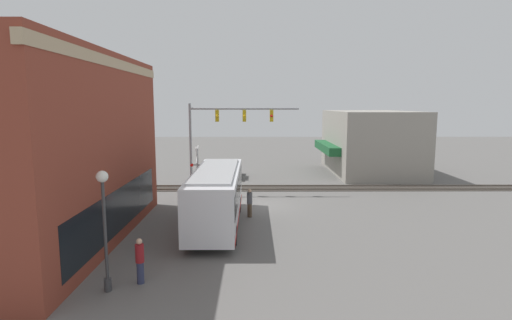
{
  "coord_description": "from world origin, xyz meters",
  "views": [
    {
      "loc": [
        -27.0,
        0.65,
        7.01
      ],
      "look_at": [
        4.54,
        0.47,
        2.62
      ],
      "focal_mm": 28.0,
      "sensor_mm": 36.0,
      "label": 1
    }
  ],
  "objects": [
    {
      "name": "traffic_signal_gantry",
      "position": [
        3.95,
        2.98,
        5.31
      ],
      "size": [
        0.42,
        8.51,
        7.1
      ],
      "color": "gray",
      "rests_on": "ground"
    },
    {
      "name": "city_bus",
      "position": [
        -4.44,
        2.8,
        1.84
      ],
      "size": [
        10.19,
        2.59,
        3.34
      ],
      "color": "silver",
      "rests_on": "ground"
    },
    {
      "name": "ground_plane",
      "position": [
        0.0,
        0.0,
        0.0
      ],
      "size": [
        120.0,
        120.0,
        0.0
      ],
      "primitive_type": "plane",
      "color": "#605E5B"
    },
    {
      "name": "pedestrian_by_lamp",
      "position": [
        -12.02,
        5.13,
        0.94
      ],
      "size": [
        0.34,
        0.34,
        1.83
      ],
      "color": "#2D3351",
      "rests_on": "ground"
    },
    {
      "name": "pedestrian_near_bus",
      "position": [
        -2.66,
        0.91,
        0.93
      ],
      "size": [
        0.34,
        0.34,
        1.8
      ],
      "color": "#473828",
      "rests_on": "ground"
    },
    {
      "name": "parked_car_white",
      "position": [
        11.05,
        2.8,
        0.68
      ],
      "size": [
        4.41,
        1.82,
        1.46
      ],
      "color": "silver",
      "rests_on": "ground"
    },
    {
      "name": "streetlamp",
      "position": [
        -12.67,
        6.19,
        2.77
      ],
      "size": [
        0.44,
        0.44,
        4.63
      ],
      "color": "#38383A",
      "rests_on": "ground"
    },
    {
      "name": "crossing_signal",
      "position": [
        4.0,
        5.08,
        2.3
      ],
      "size": [
        1.41,
        1.18,
        3.81
      ],
      "color": "gray",
      "rests_on": "ground"
    },
    {
      "name": "shop_building",
      "position": [
        14.07,
        -11.35,
        3.17
      ],
      "size": [
        12.72,
        8.98,
        6.35
      ],
      "color": "gray",
      "rests_on": "ground"
    },
    {
      "name": "rail_track_near",
      "position": [
        6.0,
        0.0,
        0.03
      ],
      "size": [
        2.6,
        60.0,
        0.15
      ],
      "color": "#332D28",
      "rests_on": "ground"
    },
    {
      "name": "brick_building",
      "position": [
        -7.07,
        12.77,
        4.79
      ],
      "size": [
        15.55,
        10.61,
        9.58
      ],
      "color": "brown",
      "rests_on": "ground"
    }
  ]
}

